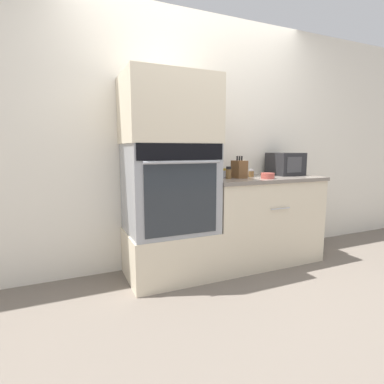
{
  "coord_description": "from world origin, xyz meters",
  "views": [
    {
      "loc": [
        -1.27,
        -2.21,
        1.17
      ],
      "look_at": [
        -0.21,
        0.21,
        0.79
      ],
      "focal_mm": 28.0,
      "sensor_mm": 36.0,
      "label": 1
    }
  ],
  "objects": [
    {
      "name": "wall_oven",
      "position": [
        -0.39,
        0.3,
        0.82
      ],
      "size": [
        0.76,
        0.64,
        0.78
      ],
      "color": "#9EA0A5",
      "rests_on": "oven_cabinet_base"
    },
    {
      "name": "counter_unit",
      "position": [
        0.6,
        0.3,
        0.44
      ],
      "size": [
        1.22,
        0.63,
        0.89
      ],
      "color": "beige",
      "rests_on": "ground_plane"
    },
    {
      "name": "bowl",
      "position": [
        0.55,
        0.13,
        0.91
      ],
      "size": [
        0.13,
        0.13,
        0.05
      ],
      "color": "#B24C42",
      "rests_on": "counter_unit"
    },
    {
      "name": "condiment_jar_far",
      "position": [
        0.21,
        0.37,
        0.93
      ],
      "size": [
        0.04,
        0.04,
        0.09
      ],
      "color": "silver",
      "rests_on": "counter_unit"
    },
    {
      "name": "ground_plane",
      "position": [
        0.0,
        0.0,
        0.0
      ],
      "size": [
        12.0,
        12.0,
        0.0
      ],
      "primitive_type": "plane",
      "color": "#6B6056"
    },
    {
      "name": "microwave",
      "position": [
        0.98,
        0.39,
        1.01
      ],
      "size": [
        0.31,
        0.32,
        0.24
      ],
      "color": "#232326",
      "rests_on": "counter_unit"
    },
    {
      "name": "condiment_jar_near",
      "position": [
        0.21,
        0.28,
        0.94
      ],
      "size": [
        0.05,
        0.05,
        0.12
      ],
      "color": "brown",
      "rests_on": "counter_unit"
    },
    {
      "name": "wall_back",
      "position": [
        0.0,
        0.63,
        1.25
      ],
      "size": [
        8.0,
        0.05,
        2.5
      ],
      "color": "silver",
      "rests_on": "ground_plane"
    },
    {
      "name": "knife_block",
      "position": [
        0.34,
        0.3,
        0.97
      ],
      "size": [
        0.11,
        0.15,
        0.21
      ],
      "color": "brown",
      "rests_on": "counter_unit"
    },
    {
      "name": "oven_cabinet_upper",
      "position": [
        -0.39,
        0.3,
        1.5
      ],
      "size": [
        0.78,
        0.6,
        0.57
      ],
      "color": "beige",
      "rests_on": "wall_oven"
    },
    {
      "name": "condiment_jar_mid",
      "position": [
        0.5,
        0.33,
        0.92
      ],
      "size": [
        0.06,
        0.06,
        0.08
      ],
      "color": "brown",
      "rests_on": "counter_unit"
    },
    {
      "name": "oven_cabinet_base",
      "position": [
        -0.39,
        0.3,
        0.22
      ],
      "size": [
        0.78,
        0.6,
        0.43
      ],
      "color": "beige",
      "rests_on": "ground_plane"
    }
  ]
}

